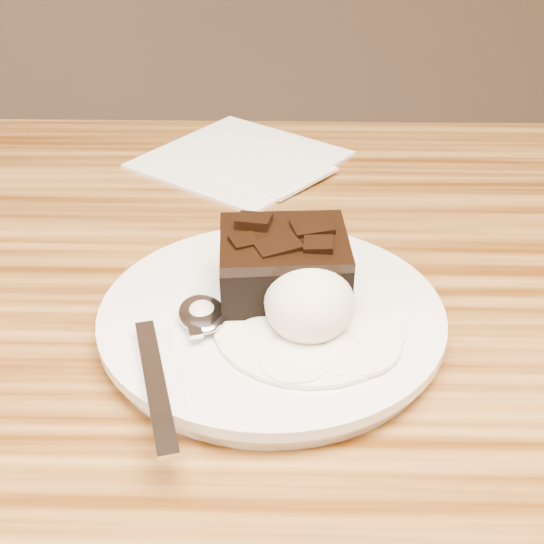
{
  "coord_description": "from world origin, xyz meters",
  "views": [
    {
      "loc": [
        0.03,
        -0.36,
        1.04
      ],
      "look_at": [
        0.03,
        0.04,
        0.79
      ],
      "focal_mm": 49.59,
      "sensor_mm": 36.0,
      "label": 1
    }
  ],
  "objects_px": {
    "brownie": "(284,270)",
    "ice_cream_scoop": "(309,303)",
    "napkin": "(240,158)",
    "spoon": "(202,316)",
    "plate": "(272,321)"
  },
  "relations": [
    {
      "from": "brownie",
      "to": "ice_cream_scoop",
      "type": "xyz_separation_m",
      "value": [
        0.02,
        -0.04,
        0.0
      ]
    },
    {
      "from": "brownie",
      "to": "napkin",
      "type": "xyz_separation_m",
      "value": [
        -0.04,
        0.25,
        -0.03
      ]
    },
    {
      "from": "napkin",
      "to": "ice_cream_scoop",
      "type": "bearing_deg",
      "value": -78.56
    },
    {
      "from": "brownie",
      "to": "ice_cream_scoop",
      "type": "height_order",
      "value": "ice_cream_scoop"
    },
    {
      "from": "spoon",
      "to": "napkin",
      "type": "relative_size",
      "value": 1.05
    },
    {
      "from": "plate",
      "to": "spoon",
      "type": "bearing_deg",
      "value": -161.13
    },
    {
      "from": "plate",
      "to": "brownie",
      "type": "height_order",
      "value": "brownie"
    },
    {
      "from": "spoon",
      "to": "napkin",
      "type": "bearing_deg",
      "value": 73.11
    },
    {
      "from": "ice_cream_scoop",
      "to": "spoon",
      "type": "bearing_deg",
      "value": 175.94
    },
    {
      "from": "spoon",
      "to": "ice_cream_scoop",
      "type": "bearing_deg",
      "value": -19.5
    },
    {
      "from": "ice_cream_scoop",
      "to": "spoon",
      "type": "height_order",
      "value": "ice_cream_scoop"
    },
    {
      "from": "plate",
      "to": "napkin",
      "type": "distance_m",
      "value": 0.27
    },
    {
      "from": "brownie",
      "to": "ice_cream_scoop",
      "type": "distance_m",
      "value": 0.04
    },
    {
      "from": "spoon",
      "to": "brownie",
      "type": "bearing_deg",
      "value": 17.06
    },
    {
      "from": "brownie",
      "to": "spoon",
      "type": "xyz_separation_m",
      "value": [
        -0.05,
        -0.03,
        -0.01
      ]
    }
  ]
}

